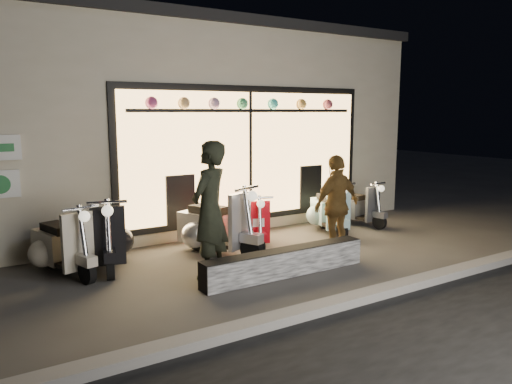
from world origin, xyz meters
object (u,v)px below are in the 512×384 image
(scooter_silver, at_px, (211,226))
(woman, at_px, (337,205))
(man, at_px, (210,210))
(graffiti_barrier, at_px, (285,262))
(scooter_red, at_px, (251,224))

(scooter_silver, relative_size, woman, 0.94)
(woman, bearing_deg, man, -7.23)
(graffiti_barrier, xyz_separation_m, scooter_red, (0.52, 1.78, 0.17))
(graffiti_barrier, height_order, man, man)
(woman, bearing_deg, scooter_red, -61.69)
(graffiti_barrier, bearing_deg, man, 150.50)
(scooter_red, bearing_deg, man, -121.18)
(scooter_red, relative_size, man, 0.66)
(man, bearing_deg, woman, 144.00)
(scooter_silver, distance_m, woman, 2.15)
(scooter_silver, height_order, man, man)
(graffiti_barrier, relative_size, scooter_silver, 1.70)
(graffiti_barrier, xyz_separation_m, woman, (1.41, 0.49, 0.64))
(man, xyz_separation_m, woman, (2.35, -0.04, -0.15))
(scooter_silver, distance_m, man, 1.36)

